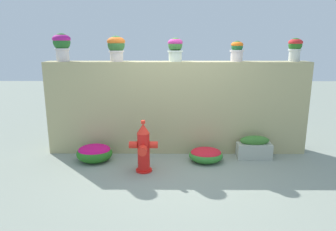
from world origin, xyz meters
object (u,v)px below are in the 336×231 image
object	(u,v)px
potted_plant_1	(116,46)
potted_plant_0	(62,44)
flower_bush_left	(206,154)
fire_hydrant	(143,148)
planter_box	(254,148)
potted_plant_4	(295,47)
flower_bush_right	(94,152)
potted_plant_3	(237,50)
potted_plant_2	(175,48)

from	to	relation	value
potted_plant_1	potted_plant_0	bearing A→B (deg)	178.76
potted_plant_0	flower_bush_left	xyz separation A→B (m)	(2.64, -0.60, -1.93)
fire_hydrant	flower_bush_left	size ratio (longest dim) A/B	1.43
planter_box	potted_plant_4	bearing A→B (deg)	31.23
potted_plant_1	potted_plant_4	xyz separation A→B (m)	(3.30, 0.05, -0.02)
flower_bush_right	potted_plant_3	bearing A→B (deg)	13.30
potted_plant_3	flower_bush_left	size ratio (longest dim) A/B	0.61
planter_box	potted_plant_1	bearing A→B (deg)	170.70
potted_plant_2	potted_plant_0	bearing A→B (deg)	179.61
potted_plant_2	fire_hydrant	xyz separation A→B (m)	(-0.53, -1.03, -1.59)
potted_plant_2	flower_bush_right	world-z (taller)	potted_plant_2
potted_plant_4	planter_box	distance (m)	2.01
potted_plant_0	flower_bush_right	distance (m)	2.09
potted_plant_4	flower_bush_left	size ratio (longest dim) A/B	0.70
fire_hydrant	flower_bush_right	world-z (taller)	fire_hydrant
planter_box	potted_plant_2	bearing A→B (deg)	163.77
fire_hydrant	flower_bush_right	bearing A→B (deg)	154.09
potted_plant_0	potted_plant_3	bearing A→B (deg)	0.37
potted_plant_1	potted_plant_4	size ratio (longest dim) A/B	1.10
fire_hydrant	planter_box	world-z (taller)	fire_hydrant
potted_plant_3	planter_box	world-z (taller)	potted_plant_3
potted_plant_4	flower_bush_left	distance (m)	2.58
potted_plant_1	flower_bush_left	world-z (taller)	potted_plant_1
planter_box	fire_hydrant	bearing A→B (deg)	-163.06
potted_plant_4	potted_plant_0	bearing A→B (deg)	-179.68
potted_plant_3	fire_hydrant	world-z (taller)	potted_plant_3
fire_hydrant	flower_bush_left	world-z (taller)	fire_hydrant
potted_plant_0	potted_plant_4	distance (m)	4.31
potted_plant_1	flower_bush_left	size ratio (longest dim) A/B	0.76
potted_plant_1	potted_plant_2	size ratio (longest dim) A/B	1.08
potted_plant_4	planter_box	world-z (taller)	potted_plant_4
potted_plant_0	potted_plant_4	xyz separation A→B (m)	(4.31, 0.02, -0.06)
flower_bush_right	planter_box	distance (m)	2.91
potted_plant_1	potted_plant_2	bearing A→B (deg)	0.41
planter_box	flower_bush_right	bearing A→B (deg)	-176.94
potted_plant_4	flower_bush_right	distance (m)	4.15
potted_plant_4	fire_hydrant	distance (m)	3.35
fire_hydrant	potted_plant_2	bearing A→B (deg)	62.78
potted_plant_0	flower_bush_right	world-z (taller)	potted_plant_0
potted_plant_2	potted_plant_3	size ratio (longest dim) A/B	1.15
flower_bush_right	potted_plant_1	bearing A→B (deg)	57.26
flower_bush_left	flower_bush_right	distance (m)	2.01
potted_plant_2	potted_plant_3	xyz separation A→B (m)	(1.14, 0.03, -0.04)
potted_plant_2	flower_bush_right	xyz separation A→B (m)	(-1.45, -0.58, -1.83)
flower_bush_left	potted_plant_4	bearing A→B (deg)	20.57
flower_bush_left	planter_box	bearing A→B (deg)	10.25
fire_hydrant	planter_box	distance (m)	2.08
potted_plant_4	flower_bush_left	xyz separation A→B (m)	(-1.67, -0.63, -1.87)
potted_plant_1	potted_plant_4	bearing A→B (deg)	0.80
potted_plant_4	fire_hydrant	bearing A→B (deg)	-158.78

